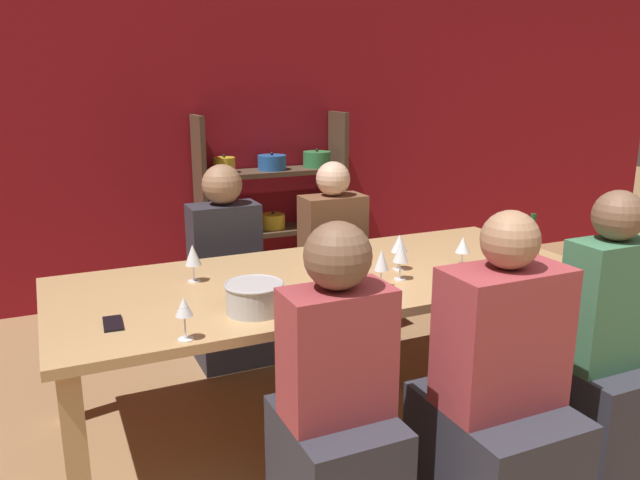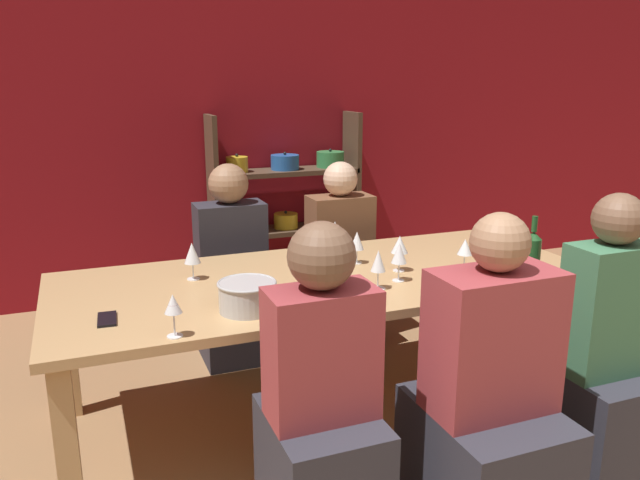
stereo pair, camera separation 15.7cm
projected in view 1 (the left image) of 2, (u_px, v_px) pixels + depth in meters
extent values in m
cube|color=maroon|center=(235.00, 116.00, 4.73)|extent=(8.80, 0.06, 2.70)
cube|color=#4C3828|center=(201.00, 210.00, 4.59)|extent=(0.04, 0.30, 1.38)
cube|color=#4C3828|center=(338.00, 198.00, 5.03)|extent=(0.04, 0.30, 1.38)
cube|color=#4C3828|center=(274.00, 286.00, 4.98)|extent=(1.12, 0.30, 0.04)
cylinder|color=silver|center=(274.00, 277.00, 4.96)|extent=(0.23, 0.23, 0.11)
sphere|color=black|center=(274.00, 269.00, 4.94)|extent=(0.02, 0.02, 0.02)
cylinder|color=gold|center=(317.00, 270.00, 5.11)|extent=(0.25, 0.25, 0.15)
sphere|color=black|center=(317.00, 260.00, 5.08)|extent=(0.02, 0.02, 0.02)
cube|color=#4C3828|center=(273.00, 231.00, 4.86)|extent=(1.12, 0.30, 0.04)
cylinder|color=black|center=(227.00, 225.00, 4.69)|extent=(0.21, 0.21, 0.12)
sphere|color=black|center=(226.00, 215.00, 4.67)|extent=(0.02, 0.02, 0.02)
cylinder|color=gold|center=(273.00, 221.00, 4.84)|extent=(0.19, 0.19, 0.11)
sphere|color=black|center=(273.00, 213.00, 4.83)|extent=(0.02, 0.02, 0.02)
cylinder|color=gold|center=(317.00, 215.00, 4.99)|extent=(0.21, 0.21, 0.15)
sphere|color=black|center=(317.00, 204.00, 4.97)|extent=(0.02, 0.02, 0.02)
cube|color=#4C3828|center=(272.00, 172.00, 4.75)|extent=(1.12, 0.30, 0.04)
cylinder|color=gold|center=(224.00, 165.00, 4.58)|extent=(0.16, 0.16, 0.11)
sphere|color=black|center=(224.00, 156.00, 4.56)|extent=(0.02, 0.02, 0.02)
cylinder|color=#235BAD|center=(272.00, 163.00, 4.73)|extent=(0.22, 0.22, 0.11)
sphere|color=black|center=(272.00, 154.00, 4.71)|extent=(0.02, 0.02, 0.02)
cylinder|color=#338447|center=(317.00, 159.00, 4.88)|extent=(0.22, 0.22, 0.12)
sphere|color=black|center=(317.00, 150.00, 4.86)|extent=(0.02, 0.02, 0.02)
cube|color=tan|center=(329.00, 279.00, 2.97)|extent=(2.54, 1.06, 0.04)
cube|color=tan|center=(77.00, 457.00, 2.19)|extent=(0.08, 0.08, 0.68)
cube|color=tan|center=(579.00, 342.00, 3.14)|extent=(0.08, 0.08, 0.68)
cube|color=tan|center=(64.00, 356.00, 2.98)|extent=(0.08, 0.08, 0.68)
cube|color=tan|center=(469.00, 289.00, 3.93)|extent=(0.08, 0.08, 0.68)
cylinder|color=#B7BABC|center=(254.00, 298.00, 2.49)|extent=(0.23, 0.23, 0.12)
torus|color=#B7BABC|center=(254.00, 284.00, 2.47)|extent=(0.24, 0.24, 0.01)
cylinder|color=#1E4C23|center=(530.00, 258.00, 2.88)|extent=(0.08, 0.08, 0.21)
cone|color=#1E4C23|center=(532.00, 233.00, 2.85)|extent=(0.08, 0.08, 0.03)
cylinder|color=#1E4C23|center=(533.00, 221.00, 2.83)|extent=(0.03, 0.03, 0.07)
cylinder|color=white|center=(194.00, 281.00, 2.87)|extent=(0.06, 0.06, 0.00)
cylinder|color=white|center=(194.00, 273.00, 2.86)|extent=(0.01, 0.01, 0.08)
cone|color=white|center=(193.00, 255.00, 2.84)|extent=(0.08, 0.08, 0.10)
cylinder|color=maroon|center=(193.00, 260.00, 2.85)|extent=(0.04, 0.04, 0.04)
cylinder|color=white|center=(462.00, 265.00, 3.12)|extent=(0.06, 0.06, 0.00)
cylinder|color=white|center=(462.00, 258.00, 3.12)|extent=(0.01, 0.01, 0.06)
cone|color=white|center=(463.00, 245.00, 3.10)|extent=(0.08, 0.08, 0.08)
cylinder|color=beige|center=(462.00, 249.00, 3.10)|extent=(0.04, 0.04, 0.03)
cylinder|color=white|center=(332.00, 252.00, 3.36)|extent=(0.07, 0.07, 0.00)
cylinder|color=white|center=(332.00, 244.00, 3.35)|extent=(0.01, 0.01, 0.09)
cone|color=white|center=(332.00, 229.00, 3.32)|extent=(0.06, 0.06, 0.08)
cylinder|color=beige|center=(332.00, 232.00, 3.33)|extent=(0.03, 0.03, 0.03)
cylinder|color=white|center=(355.00, 262.00, 3.17)|extent=(0.06, 0.06, 0.00)
cylinder|color=white|center=(355.00, 255.00, 3.16)|extent=(0.01, 0.01, 0.07)
cone|color=white|center=(356.00, 240.00, 3.14)|extent=(0.07, 0.07, 0.09)
cylinder|color=beige|center=(356.00, 244.00, 3.14)|extent=(0.04, 0.04, 0.04)
cylinder|color=white|center=(333.00, 260.00, 3.21)|extent=(0.06, 0.06, 0.00)
cylinder|color=white|center=(333.00, 252.00, 3.20)|extent=(0.01, 0.01, 0.08)
cone|color=white|center=(333.00, 237.00, 3.18)|extent=(0.06, 0.06, 0.08)
cylinder|color=white|center=(400.00, 279.00, 2.90)|extent=(0.06, 0.06, 0.00)
cylinder|color=white|center=(400.00, 270.00, 2.89)|extent=(0.01, 0.01, 0.08)
cone|color=white|center=(401.00, 252.00, 2.87)|extent=(0.07, 0.07, 0.10)
cylinder|color=white|center=(381.00, 287.00, 2.79)|extent=(0.07, 0.07, 0.00)
cylinder|color=white|center=(381.00, 279.00, 2.78)|extent=(0.01, 0.01, 0.08)
cone|color=white|center=(381.00, 260.00, 2.75)|extent=(0.07, 0.07, 0.10)
cylinder|color=maroon|center=(381.00, 265.00, 2.76)|extent=(0.04, 0.04, 0.04)
cylinder|color=white|center=(186.00, 339.00, 2.23)|extent=(0.06, 0.06, 0.00)
cylinder|color=white|center=(185.00, 327.00, 2.22)|extent=(0.01, 0.01, 0.09)
cone|color=white|center=(184.00, 306.00, 2.20)|extent=(0.06, 0.06, 0.07)
cylinder|color=maroon|center=(184.00, 311.00, 2.21)|extent=(0.04, 0.04, 0.03)
cylinder|color=white|center=(398.00, 269.00, 3.05)|extent=(0.06, 0.06, 0.00)
cylinder|color=white|center=(399.00, 260.00, 3.04)|extent=(0.01, 0.01, 0.09)
cone|color=white|center=(399.00, 243.00, 3.02)|extent=(0.08, 0.08, 0.08)
cylinder|color=maroon|center=(399.00, 247.00, 3.02)|extent=(0.04, 0.04, 0.03)
cube|color=black|center=(113.00, 323.00, 2.37)|extent=(0.08, 0.15, 0.01)
cube|color=#2D2D38|center=(493.00, 456.00, 2.38)|extent=(0.46, 0.57, 0.45)
cube|color=#99383D|center=(502.00, 338.00, 2.26)|extent=(0.46, 0.25, 0.53)
sphere|color=#9E7556|center=(510.00, 240.00, 2.17)|extent=(0.21, 0.21, 0.21)
cube|color=#2D2D38|center=(227.00, 319.00, 3.73)|extent=(0.40, 0.50, 0.47)
cube|color=#2D2D38|center=(224.00, 244.00, 3.61)|extent=(0.40, 0.22, 0.47)
sphere|color=#9E7556|center=(222.00, 184.00, 3.52)|extent=(0.23, 0.23, 0.23)
cube|color=#2D2D38|center=(336.00, 476.00, 2.23)|extent=(0.37, 0.47, 0.49)
cube|color=#99383D|center=(337.00, 353.00, 2.11)|extent=(0.37, 0.21, 0.46)
sphere|color=brown|center=(338.00, 256.00, 2.02)|extent=(0.23, 0.23, 0.23)
cube|color=#2D2D38|center=(332.00, 305.00, 3.97)|extent=(0.39, 0.49, 0.46)
cube|color=brown|center=(333.00, 234.00, 3.86)|extent=(0.39, 0.21, 0.48)
sphere|color=beige|center=(333.00, 179.00, 3.77)|extent=(0.21, 0.21, 0.21)
cube|color=#2D2D38|center=(594.00, 411.00, 2.71)|extent=(0.35, 0.44, 0.45)
cube|color=#3D7551|center=(608.00, 304.00, 2.59)|extent=(0.35, 0.19, 0.55)
sphere|color=brown|center=(618.00, 215.00, 2.49)|extent=(0.21, 0.21, 0.21)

